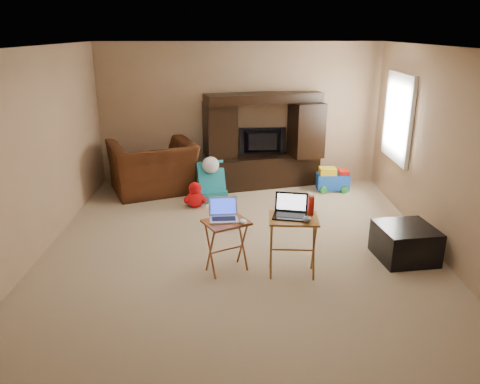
{
  "coord_description": "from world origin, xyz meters",
  "views": [
    {
      "loc": [
        -0.05,
        -5.62,
        2.68
      ],
      "look_at": [
        0.0,
        -0.2,
        0.8
      ],
      "focal_mm": 35.0,
      "sensor_mm": 36.0,
      "label": 1
    }
  ],
  "objects_px": {
    "mouse_left": "(243,222)",
    "mouse_right": "(307,219)",
    "television": "(263,142)",
    "tray_table_left": "(227,246)",
    "recliner": "(153,168)",
    "laptop_left": "(224,211)",
    "laptop_right": "(290,207)",
    "plush_toy": "(195,195)",
    "entertainment_center": "(263,141)",
    "push_toy": "(333,179)",
    "water_bottle": "(311,206)",
    "ottoman": "(405,243)",
    "tray_table_right": "(292,246)",
    "child_rocker": "(211,181)"
  },
  "relations": [
    {
      "from": "tray_table_right",
      "to": "mouse_right",
      "type": "height_order",
      "value": "mouse_right"
    },
    {
      "from": "push_toy",
      "to": "tray_table_left",
      "type": "height_order",
      "value": "tray_table_left"
    },
    {
      "from": "entertainment_center",
      "to": "push_toy",
      "type": "distance_m",
      "value": 1.4
    },
    {
      "from": "recliner",
      "to": "laptop_right",
      "type": "relative_size",
      "value": 3.68
    },
    {
      "from": "tray_table_right",
      "to": "laptop_left",
      "type": "relative_size",
      "value": 2.16
    },
    {
      "from": "plush_toy",
      "to": "ottoman",
      "type": "bearing_deg",
      "value": -33.49
    },
    {
      "from": "entertainment_center",
      "to": "plush_toy",
      "type": "bearing_deg",
      "value": -151.86
    },
    {
      "from": "recliner",
      "to": "tray_table_left",
      "type": "height_order",
      "value": "recliner"
    },
    {
      "from": "recliner",
      "to": "entertainment_center",
      "type": "bearing_deg",
      "value": 167.07
    },
    {
      "from": "tray_table_right",
      "to": "laptop_right",
      "type": "bearing_deg",
      "value": 156.87
    },
    {
      "from": "entertainment_center",
      "to": "tray_table_right",
      "type": "distance_m",
      "value": 3.31
    },
    {
      "from": "entertainment_center",
      "to": "water_bottle",
      "type": "height_order",
      "value": "entertainment_center"
    },
    {
      "from": "child_rocker",
      "to": "water_bottle",
      "type": "height_order",
      "value": "water_bottle"
    },
    {
      "from": "push_toy",
      "to": "ottoman",
      "type": "relative_size",
      "value": 0.86
    },
    {
      "from": "laptop_left",
      "to": "mouse_right",
      "type": "bearing_deg",
      "value": -19.14
    },
    {
      "from": "laptop_left",
      "to": "mouse_right",
      "type": "distance_m",
      "value": 0.94
    },
    {
      "from": "ottoman",
      "to": "laptop_left",
      "type": "xyz_separation_m",
      "value": [
        -2.22,
        -0.26,
        0.53
      ]
    },
    {
      "from": "recliner",
      "to": "child_rocker",
      "type": "height_order",
      "value": "recliner"
    },
    {
      "from": "laptop_left",
      "to": "mouse_right",
      "type": "xyz_separation_m",
      "value": [
        0.91,
        -0.24,
        -0.01
      ]
    },
    {
      "from": "laptop_right",
      "to": "mouse_left",
      "type": "distance_m",
      "value": 0.55
    },
    {
      "from": "entertainment_center",
      "to": "push_toy",
      "type": "relative_size",
      "value": 3.62
    },
    {
      "from": "recliner",
      "to": "push_toy",
      "type": "relative_size",
      "value": 2.43
    },
    {
      "from": "push_toy",
      "to": "ottoman",
      "type": "xyz_separation_m",
      "value": [
        0.37,
        -2.6,
        0.0
      ]
    },
    {
      "from": "push_toy",
      "to": "tray_table_left",
      "type": "xyz_separation_m",
      "value": [
        -1.81,
        -2.89,
        0.1
      ]
    },
    {
      "from": "mouse_left",
      "to": "push_toy",
      "type": "bearing_deg",
      "value": 61.27
    },
    {
      "from": "laptop_left",
      "to": "laptop_right",
      "type": "height_order",
      "value": "laptop_right"
    },
    {
      "from": "recliner",
      "to": "mouse_right",
      "type": "bearing_deg",
      "value": 102.73
    },
    {
      "from": "recliner",
      "to": "laptop_left",
      "type": "bearing_deg",
      "value": 91.6
    },
    {
      "from": "plush_toy",
      "to": "water_bottle",
      "type": "bearing_deg",
      "value": -54.75
    },
    {
      "from": "water_bottle",
      "to": "tray_table_right",
      "type": "bearing_deg",
      "value": -158.2
    },
    {
      "from": "mouse_left",
      "to": "mouse_right",
      "type": "xyz_separation_m",
      "value": [
        0.69,
        -0.14,
        0.08
      ]
    },
    {
      "from": "push_toy",
      "to": "tray_table_right",
      "type": "height_order",
      "value": "tray_table_right"
    },
    {
      "from": "ottoman",
      "to": "tray_table_right",
      "type": "relative_size",
      "value": 0.93
    },
    {
      "from": "water_bottle",
      "to": "mouse_left",
      "type": "bearing_deg",
      "value": -175.77
    },
    {
      "from": "mouse_right",
      "to": "television",
      "type": "bearing_deg",
      "value": 94.81
    },
    {
      "from": "entertainment_center",
      "to": "tray_table_right",
      "type": "xyz_separation_m",
      "value": [
        0.16,
        -3.27,
        -0.48
      ]
    },
    {
      "from": "laptop_right",
      "to": "mouse_right",
      "type": "bearing_deg",
      "value": -27.66
    },
    {
      "from": "push_toy",
      "to": "ottoman",
      "type": "height_order",
      "value": "same"
    },
    {
      "from": "television",
      "to": "water_bottle",
      "type": "xyz_separation_m",
      "value": [
        0.36,
        -3.24,
        0.02
      ]
    },
    {
      "from": "recliner",
      "to": "plush_toy",
      "type": "distance_m",
      "value": 1.1
    },
    {
      "from": "television",
      "to": "tray_table_left",
      "type": "relative_size",
      "value": 1.35
    },
    {
      "from": "tray_table_right",
      "to": "ottoman",
      "type": "bearing_deg",
      "value": 18.35
    },
    {
      "from": "tray_table_left",
      "to": "plush_toy",
      "type": "bearing_deg",
      "value": 75.48
    },
    {
      "from": "entertainment_center",
      "to": "tray_table_left",
      "type": "xyz_separation_m",
      "value": [
        -0.59,
        -3.18,
        -0.52
      ]
    },
    {
      "from": "entertainment_center",
      "to": "water_bottle",
      "type": "distance_m",
      "value": 3.21
    },
    {
      "from": "entertainment_center",
      "to": "mouse_right",
      "type": "height_order",
      "value": "entertainment_center"
    },
    {
      "from": "laptop_left",
      "to": "push_toy",
      "type": "bearing_deg",
      "value": 53.06
    },
    {
      "from": "ottoman",
      "to": "mouse_right",
      "type": "height_order",
      "value": "mouse_right"
    },
    {
      "from": "plush_toy",
      "to": "tray_table_left",
      "type": "relative_size",
      "value": 0.67
    },
    {
      "from": "ottoman",
      "to": "mouse_left",
      "type": "height_order",
      "value": "mouse_left"
    }
  ]
}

